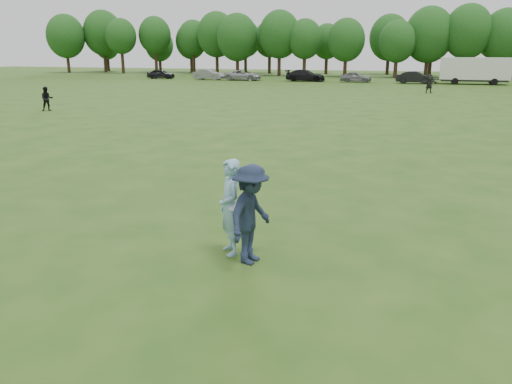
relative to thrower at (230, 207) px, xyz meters
The scene contains 14 objects.
ground 1.63m from the thrower, 32.56° to the right, with size 200.00×200.00×0.00m, color #214914.
thrower is the anchor object (origin of this frame).
defender 0.63m from the thrower, 29.59° to the right, with size 1.27×0.73×1.97m, color #1B253B.
player_far_a 28.70m from the thrower, 136.93° to the left, with size 0.80×0.62×1.65m, color black.
player_far_d 43.62m from the thrower, 84.49° to the left, with size 1.70×0.54×1.84m, color #272727.
car_a 67.25m from the thrower, 119.63° to the left, with size 1.63×4.05×1.38m, color black.
car_b 63.26m from the thrower, 113.63° to the left, with size 1.56×4.47×1.47m, color slate.
car_c 61.59m from the thrower, 109.18° to the left, with size 2.34×5.08×1.41m, color #A3A3A7.
car_d 59.78m from the thrower, 101.12° to the left, with size 2.15×5.29×1.54m, color black.
car_e 58.81m from the thrower, 94.67° to the left, with size 1.62×4.03×1.37m, color slate.
car_f 58.24m from the thrower, 87.39° to the left, with size 1.59×4.57×1.51m, color black.
disc_in_play 0.30m from the thrower, 47.83° to the right, with size 0.32×0.32×0.05m.
cargo_trailer 59.75m from the thrower, 80.83° to the left, with size 9.00×2.75×3.20m.
treeline 76.48m from the thrower, 87.07° to the left, with size 130.35×18.39×11.74m.
Camera 1 is at (2.37, -8.25, 4.03)m, focal length 35.00 mm.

